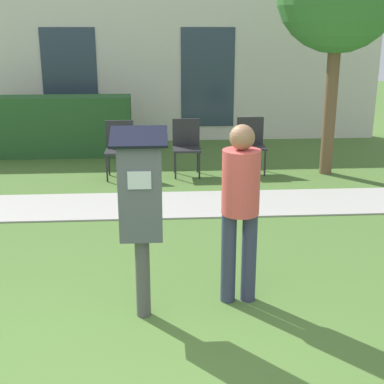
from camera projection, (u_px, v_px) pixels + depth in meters
The scene contains 8 objects.
sidewalk at pixel (133, 205), 7.23m from camera, with size 12.00×1.10×0.02m.
building_facade at pixel (139, 63), 10.92m from camera, with size 10.00×0.26×3.20m.
parking_meter at pixel (141, 201), 4.22m from camera, with size 0.44×0.31×1.59m.
person_standing at pixel (240, 201), 4.49m from camera, with size 0.32×0.32×1.58m.
outdoor_chair_left at pixel (120, 145), 8.46m from camera, with size 0.44×0.44×0.90m.
outdoor_chair_middle at pixel (186, 142), 8.62m from camera, with size 0.44×0.44×0.90m.
outdoor_chair_right at pixel (251, 140), 8.77m from camera, with size 0.44×0.44×0.90m.
hedge_row at pixel (54, 126), 9.87m from camera, with size 2.84×0.60×1.10m.
Camera 1 is at (0.35, -3.03, 2.35)m, focal length 50.00 mm.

